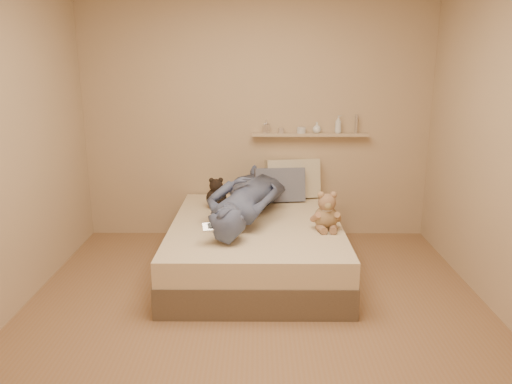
{
  "coord_description": "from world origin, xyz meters",
  "views": [
    {
      "loc": [
        0.02,
        -3.28,
        1.84
      ],
      "look_at": [
        0.0,
        0.65,
        0.8
      ],
      "focal_mm": 35.0,
      "sensor_mm": 36.0,
      "label": 1
    }
  ],
  "objects_px": {
    "dark_plush": "(216,195)",
    "person": "(248,196)",
    "game_console": "(214,227)",
    "pillow_grey": "(280,185)",
    "teddy_bear": "(326,214)",
    "bed": "(256,246)",
    "pillow_cream": "(293,179)",
    "wall_shelf": "(310,135)"
  },
  "relations": [
    {
      "from": "dark_plush",
      "to": "person",
      "type": "xyz_separation_m",
      "value": [
        0.31,
        -0.28,
        0.07
      ]
    },
    {
      "from": "game_console",
      "to": "pillow_grey",
      "type": "height_order",
      "value": "pillow_grey"
    },
    {
      "from": "game_console",
      "to": "person",
      "type": "distance_m",
      "value": 0.77
    },
    {
      "from": "teddy_bear",
      "to": "bed",
      "type": "bearing_deg",
      "value": 161.45
    },
    {
      "from": "bed",
      "to": "dark_plush",
      "type": "relative_size",
      "value": 6.24
    },
    {
      "from": "dark_plush",
      "to": "pillow_grey",
      "type": "relative_size",
      "value": 0.61
    },
    {
      "from": "bed",
      "to": "person",
      "type": "distance_m",
      "value": 0.46
    },
    {
      "from": "pillow_grey",
      "to": "person",
      "type": "height_order",
      "value": "person"
    },
    {
      "from": "bed",
      "to": "dark_plush",
      "type": "bearing_deg",
      "value": 131.71
    },
    {
      "from": "pillow_cream",
      "to": "bed",
      "type": "bearing_deg",
      "value": -114.31
    },
    {
      "from": "bed",
      "to": "teddy_bear",
      "type": "relative_size",
      "value": 5.63
    },
    {
      "from": "pillow_grey",
      "to": "person",
      "type": "distance_m",
      "value": 0.62
    },
    {
      "from": "teddy_bear",
      "to": "person",
      "type": "relative_size",
      "value": 0.2
    },
    {
      "from": "dark_plush",
      "to": "teddy_bear",
      "type": "bearing_deg",
      "value": -32.89
    },
    {
      "from": "bed",
      "to": "wall_shelf",
      "type": "height_order",
      "value": "wall_shelf"
    },
    {
      "from": "pillow_cream",
      "to": "person",
      "type": "distance_m",
      "value": 0.81
    },
    {
      "from": "teddy_bear",
      "to": "pillow_cream",
      "type": "distance_m",
      "value": 1.05
    },
    {
      "from": "bed",
      "to": "pillow_grey",
      "type": "bearing_deg",
      "value": 71.25
    },
    {
      "from": "dark_plush",
      "to": "person",
      "type": "relative_size",
      "value": 0.18
    },
    {
      "from": "pillow_cream",
      "to": "pillow_grey",
      "type": "distance_m",
      "value": 0.2
    },
    {
      "from": "teddy_bear",
      "to": "dark_plush",
      "type": "xyz_separation_m",
      "value": [
        -0.98,
        0.64,
        -0.01
      ]
    },
    {
      "from": "teddy_bear",
      "to": "pillow_grey",
      "type": "xyz_separation_m",
      "value": [
        -0.36,
        0.89,
        0.03
      ]
    },
    {
      "from": "game_console",
      "to": "wall_shelf",
      "type": "distance_m",
      "value": 1.79
    },
    {
      "from": "game_console",
      "to": "dark_plush",
      "type": "relative_size",
      "value": 0.6
    },
    {
      "from": "teddy_bear",
      "to": "person",
      "type": "bearing_deg",
      "value": 152.05
    },
    {
      "from": "pillow_cream",
      "to": "person",
      "type": "bearing_deg",
      "value": -124.09
    },
    {
      "from": "bed",
      "to": "game_console",
      "type": "height_order",
      "value": "game_console"
    },
    {
      "from": "teddy_bear",
      "to": "pillow_cream",
      "type": "height_order",
      "value": "pillow_cream"
    },
    {
      "from": "bed",
      "to": "person",
      "type": "height_order",
      "value": "person"
    },
    {
      "from": "game_console",
      "to": "dark_plush",
      "type": "height_order",
      "value": "dark_plush"
    },
    {
      "from": "wall_shelf",
      "to": "pillow_cream",
      "type": "bearing_deg",
      "value": -155.72
    },
    {
      "from": "pillow_cream",
      "to": "pillow_grey",
      "type": "bearing_deg",
      "value": -135.13
    },
    {
      "from": "person",
      "to": "wall_shelf",
      "type": "height_order",
      "value": "wall_shelf"
    },
    {
      "from": "pillow_grey",
      "to": "pillow_cream",
      "type": "bearing_deg",
      "value": 44.87
    },
    {
      "from": "bed",
      "to": "game_console",
      "type": "bearing_deg",
      "value": -119.75
    },
    {
      "from": "teddy_bear",
      "to": "pillow_grey",
      "type": "relative_size",
      "value": 0.67
    },
    {
      "from": "game_console",
      "to": "pillow_grey",
      "type": "distance_m",
      "value": 1.38
    },
    {
      "from": "game_console",
      "to": "pillow_grey",
      "type": "xyz_separation_m",
      "value": [
        0.56,
        1.26,
        0.02
      ]
    },
    {
      "from": "game_console",
      "to": "wall_shelf",
      "type": "xyz_separation_m",
      "value": [
        0.88,
        1.48,
        0.5
      ]
    },
    {
      "from": "game_console",
      "to": "wall_shelf",
      "type": "relative_size",
      "value": 0.15
    },
    {
      "from": "pillow_grey",
      "to": "wall_shelf",
      "type": "bearing_deg",
      "value": 34.74
    },
    {
      "from": "game_console",
      "to": "person",
      "type": "height_order",
      "value": "person"
    }
  ]
}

